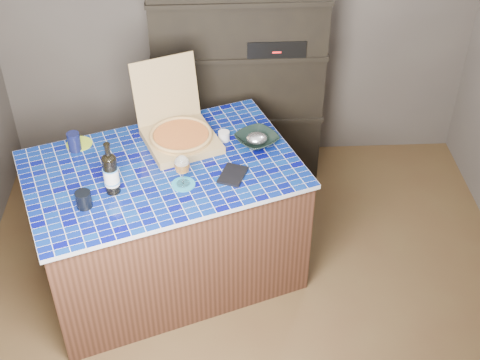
{
  "coord_description": "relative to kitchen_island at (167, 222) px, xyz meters",
  "views": [
    {
      "loc": [
        -0.2,
        -2.71,
        3.24
      ],
      "look_at": [
        -0.07,
        0.0,
        1.07
      ],
      "focal_mm": 50.0,
      "sensor_mm": 36.0,
      "label": 1
    }
  ],
  "objects": [
    {
      "name": "room",
      "position": [
        0.5,
        -0.4,
        0.82
      ],
      "size": [
        3.5,
        3.5,
        3.5
      ],
      "color": "#513E22",
      "rests_on": "ground"
    },
    {
      "name": "shelving_unit",
      "position": [
        0.51,
        1.13,
        0.47
      ],
      "size": [
        1.2,
        0.41,
        1.8
      ],
      "color": "black",
      "rests_on": "floor"
    },
    {
      "name": "kitchen_island",
      "position": [
        0.0,
        0.0,
        0.0
      ],
      "size": [
        1.82,
        1.47,
        0.86
      ],
      "rotation": [
        0.0,
        0.0,
        0.34
      ],
      "color": "#4F2C1F",
      "rests_on": "floor"
    },
    {
      "name": "pizza_box",
      "position": [
        0.1,
        0.26,
        0.49
      ],
      "size": [
        0.57,
        0.62,
        0.45
      ],
      "rotation": [
        0.0,
        0.0,
        0.37
      ],
      "color": "#9B8050",
      "rests_on": "kitchen_island"
    },
    {
      "name": "mead_bottle",
      "position": [
        -0.26,
        -0.2,
        0.56
      ],
      "size": [
        0.09,
        0.09,
        0.33
      ],
      "color": "black",
      "rests_on": "kitchen_island"
    },
    {
      "name": "teal_trivet",
      "position": [
        0.13,
        -0.17,
        0.43
      ],
      "size": [
        0.14,
        0.14,
        0.01
      ],
      "primitive_type": "cylinder",
      "color": "teal",
      "rests_on": "kitchen_island"
    },
    {
      "name": "wine_glass",
      "position": [
        0.13,
        -0.17,
        0.57
      ],
      "size": [
        0.09,
        0.09,
        0.2
      ],
      "color": "white",
      "rests_on": "teal_trivet"
    },
    {
      "name": "tumbler",
      "position": [
        -0.4,
        -0.33,
        0.48
      ],
      "size": [
        0.09,
        0.09,
        0.1
      ],
      "primitive_type": "cylinder",
      "color": "black",
      "rests_on": "kitchen_island"
    },
    {
      "name": "dvd_case",
      "position": [
        0.41,
        -0.1,
        0.44
      ],
      "size": [
        0.19,
        0.22,
        0.01
      ],
      "primitive_type": "cube",
      "rotation": [
        0.0,
        0.0,
        -0.38
      ],
      "color": "black",
      "rests_on": "kitchen_island"
    },
    {
      "name": "bowl",
      "position": [
        0.57,
        0.21,
        0.46
      ],
      "size": [
        0.34,
        0.34,
        0.06
      ],
      "primitive_type": "imported",
      "rotation": [
        0.0,
        0.0,
        0.6
      ],
      "color": "black",
      "rests_on": "kitchen_island"
    },
    {
      "name": "foil_contents",
      "position": [
        0.57,
        0.21,
        0.47
      ],
      "size": [
        0.13,
        0.11,
        0.06
      ],
      "primitive_type": "ellipsoid",
      "color": "silver",
      "rests_on": "bowl"
    },
    {
      "name": "white_jar",
      "position": [
        0.37,
        0.26,
        0.46
      ],
      "size": [
        0.07,
        0.07,
        0.06
      ],
      "primitive_type": "cylinder",
      "color": "silver",
      "rests_on": "kitchen_island"
    },
    {
      "name": "navy_cup",
      "position": [
        -0.53,
        0.2,
        0.49
      ],
      "size": [
        0.08,
        0.08,
        0.12
      ],
      "primitive_type": "cylinder",
      "color": "#0E1133",
      "rests_on": "kitchen_island"
    },
    {
      "name": "green_trivet",
      "position": [
        -0.51,
        0.26,
        0.43
      ],
      "size": [
        0.16,
        0.16,
        0.01
      ],
      "primitive_type": "cylinder",
      "color": "#9FBE28",
      "rests_on": "kitchen_island"
    }
  ]
}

